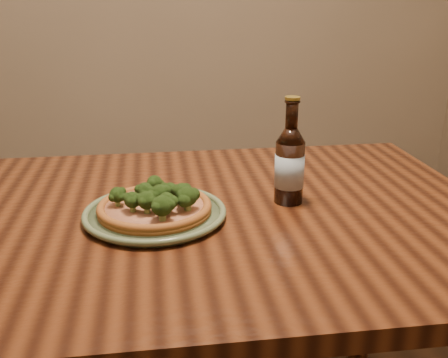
{
  "coord_description": "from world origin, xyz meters",
  "views": [
    {
      "loc": [
        0.07,
        -0.93,
        1.2
      ],
      "look_at": [
        0.21,
        0.1,
        0.82
      ],
      "focal_mm": 42.0,
      "sensor_mm": 36.0,
      "label": 1
    }
  ],
  "objects": [
    {
      "name": "plate",
      "position": [
        0.06,
        0.08,
        0.76
      ],
      "size": [
        0.3,
        0.3,
        0.02
      ],
      "rotation": [
        0.0,
        0.0,
        0.4
      ],
      "color": "#586847",
      "rests_on": "table"
    },
    {
      "name": "pizza",
      "position": [
        0.06,
        0.07,
        0.78
      ],
      "size": [
        0.24,
        0.24,
        0.07
      ],
      "rotation": [
        0.0,
        0.0,
        -0.31
      ],
      "color": "brown",
      "rests_on": "plate"
    },
    {
      "name": "beer_bottle",
      "position": [
        0.36,
        0.13,
        0.84
      ],
      "size": [
        0.07,
        0.07,
        0.24
      ],
      "rotation": [
        0.0,
        0.0,
        -0.3
      ],
      "color": "black",
      "rests_on": "table"
    },
    {
      "name": "table",
      "position": [
        0.0,
        0.1,
        0.66
      ],
      "size": [
        1.6,
        0.9,
        0.75
      ],
      "color": "#48220F",
      "rests_on": "ground"
    }
  ]
}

